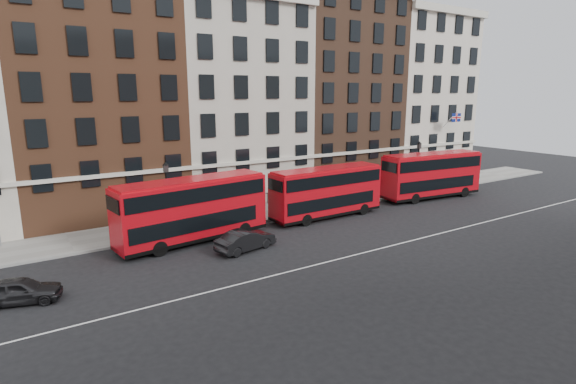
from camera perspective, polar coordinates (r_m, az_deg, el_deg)
ground at (r=32.08m, az=7.72°, el=-6.48°), size 120.00×120.00×0.00m
pavement at (r=40.24m, az=-2.02°, el=-2.32°), size 80.00×5.00×0.15m
kerb at (r=38.19m, az=-0.09°, el=-3.13°), size 80.00×0.30×0.16m
road_centre_line at (r=30.68m, az=10.16°, el=-7.45°), size 70.00×0.12×0.01m
building_terrace at (r=45.26m, az=-7.37°, el=12.25°), size 64.00×11.95×22.00m
bus_b at (r=32.09m, az=-12.07°, el=-2.08°), size 11.10×3.90×4.57m
bus_c at (r=37.79m, az=4.89°, el=0.11°), size 10.21×2.64×4.27m
bus_d at (r=46.84m, az=17.73°, el=2.16°), size 11.01×3.70×4.54m
car_rear at (r=26.73m, az=-30.94°, el=-10.68°), size 4.21×2.70×1.33m
car_front at (r=30.40m, az=-5.39°, el=-6.10°), size 4.50×2.35×1.41m
lamp_post_left at (r=34.19m, az=-15.09°, el=-0.25°), size 0.44×0.44×5.33m
lamp_post_right at (r=48.75m, az=16.19°, el=3.41°), size 0.44×0.44×5.33m
traffic_light at (r=55.43m, az=22.24°, el=3.36°), size 0.25×0.45×3.27m
iron_railings at (r=41.95m, az=-3.57°, el=-0.91°), size 6.60×0.06×1.00m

